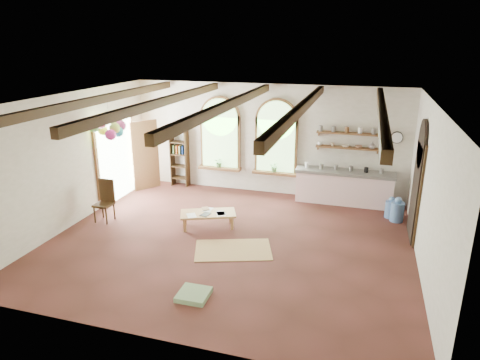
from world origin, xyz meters
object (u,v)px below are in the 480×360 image
at_px(side_chair, 105,209).
at_px(balloon_cluster, 109,126).
at_px(kitchen_counter, 344,187).
at_px(coffee_table, 208,214).

distance_m(side_chair, balloon_cluster, 2.10).
bearing_deg(side_chair, kitchen_counter, 27.64).
xyz_separation_m(side_chair, balloon_cluster, (-0.03, 0.57, 2.02)).
distance_m(kitchen_counter, balloon_cluster, 6.46).
height_order(side_chair, balloon_cluster, balloon_cluster).
distance_m(kitchen_counter, side_chair, 6.42).
height_order(kitchen_counter, side_chair, side_chair).
bearing_deg(kitchen_counter, balloon_cluster, -157.19).
distance_m(coffee_table, balloon_cluster, 3.33).
bearing_deg(kitchen_counter, side_chair, -152.36).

